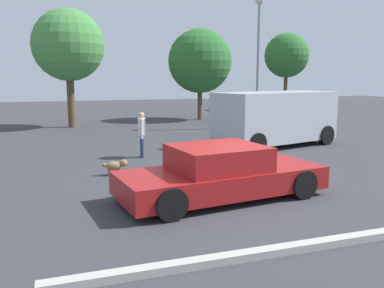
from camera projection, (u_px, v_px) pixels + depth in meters
The scene contains 10 objects.
ground_plane at pixel (226, 195), 9.20m from camera, with size 80.00×80.00×0.00m, color #38383D.
sedan_foreground at pixel (220, 174), 8.86m from camera, with size 4.76×2.38×1.18m.
dog at pixel (116, 166), 11.01m from camera, with size 0.69×0.30×0.43m.
van_white at pixel (275, 117), 15.64m from camera, with size 5.27×3.24×2.09m.
pedestrian at pixel (142, 131), 13.35m from camera, with size 0.32×0.56×1.52m.
parking_curb at pixel (308, 246), 6.26m from camera, with size 7.93×0.20×0.12m, color #B7B2A8.
light_post_near at pixel (259, 40), 20.43m from camera, with size 0.44×0.44×6.69m.
tree_back_left at pixel (200, 61), 24.96m from camera, with size 3.94×3.94×5.62m.
tree_back_center at pixel (287, 56), 32.74m from camera, with size 3.58×3.58×6.22m.
tree_back_right at pixel (68, 45), 21.02m from camera, with size 3.74×3.74×6.19m.
Camera 1 is at (-3.63, -8.15, 2.64)m, focal length 37.70 mm.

